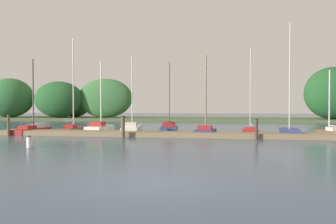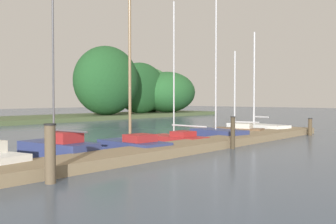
{
  "view_description": "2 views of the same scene",
  "coord_description": "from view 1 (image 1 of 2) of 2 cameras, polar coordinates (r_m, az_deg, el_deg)",
  "views": [
    {
      "loc": [
        1.67,
        -8.61,
        2.28
      ],
      "look_at": [
        -1.69,
        14.46,
        1.78
      ],
      "focal_mm": 31.92,
      "sensor_mm": 36.0,
      "label": 1
    },
    {
      "loc": [
        -10.62,
        2.78,
        2.19
      ],
      "look_at": [
        3.69,
        14.82,
        1.55
      ],
      "focal_mm": 44.12,
      "sensor_mm": 36.0,
      "label": 2
    }
  ],
  "objects": [
    {
      "name": "sailboat_8",
      "position": [
        25.52,
        28.55,
        -3.32
      ],
      "size": [
        1.63,
        3.22,
        4.94
      ],
      "rotation": [
        0.0,
        0.0,
        1.79
      ],
      "color": "brown",
      "rests_on": "ground"
    },
    {
      "name": "mooring_piling_0",
      "position": [
        25.7,
        -28.15,
        -2.19
      ],
      "size": [
        0.24,
        0.24,
        1.61
      ],
      "color": "brown",
      "rests_on": "ground"
    },
    {
      "name": "mooring_piling_1",
      "position": [
        21.41,
        -8.6,
        -2.81
      ],
      "size": [
        0.32,
        0.32,
        1.54
      ],
      "color": "brown",
      "rests_on": "ground"
    },
    {
      "name": "sailboat_7",
      "position": [
        24.02,
        22.16,
        -3.43
      ],
      "size": [
        1.79,
        3.3,
        8.41
      ],
      "rotation": [
        0.0,
        0.0,
        1.41
      ],
      "color": "navy",
      "rests_on": "ground"
    },
    {
      "name": "sailboat_0",
      "position": [
        27.42,
        -24.52,
        -2.96
      ],
      "size": [
        1.2,
        4.51,
        6.18
      ],
      "rotation": [
        0.0,
        0.0,
        1.57
      ],
      "color": "maroon",
      "rests_on": "ground"
    },
    {
      "name": "far_shore",
      "position": [
        44.72,
        7.05,
        2.12
      ],
      "size": [
        70.9,
        8.78,
        7.59
      ],
      "color": "#4C5B38",
      "rests_on": "ground"
    },
    {
      "name": "sailboat_6",
      "position": [
        24.0,
        15.43,
        -3.57
      ],
      "size": [
        1.41,
        3.47,
        6.78
      ],
      "rotation": [
        0.0,
        0.0,
        1.51
      ],
      "color": "maroon",
      "rests_on": "ground"
    },
    {
      "name": "sailboat_3",
      "position": [
        25.15,
        -6.91,
        -3.16
      ],
      "size": [
        1.86,
        4.45,
        6.48
      ],
      "rotation": [
        0.0,
        0.0,
        1.72
      ],
      "color": "white",
      "rests_on": "ground"
    },
    {
      "name": "sailboat_5",
      "position": [
        23.33,
        7.18,
        -3.5
      ],
      "size": [
        1.73,
        3.51,
        6.22
      ],
      "rotation": [
        0.0,
        0.0,
        1.46
      ],
      "color": "navy",
      "rests_on": "ground"
    },
    {
      "name": "channel_buoy_0",
      "position": [
        18.07,
        -24.91,
        -5.25
      ],
      "size": [
        0.32,
        0.32,
        0.65
      ],
      "color": "white",
      "rests_on": "ground"
    },
    {
      "name": "sailboat_1",
      "position": [
        26.68,
        -17.72,
        -2.88
      ],
      "size": [
        1.32,
        3.7,
        7.95
      ],
      "rotation": [
        0.0,
        0.0,
        1.65
      ],
      "color": "brown",
      "rests_on": "ground"
    },
    {
      "name": "sailboat_4",
      "position": [
        24.49,
        0.24,
        -3.22
      ],
      "size": [
        1.55,
        3.4,
        5.88
      ],
      "rotation": [
        0.0,
        0.0,
        1.65
      ],
      "color": "navy",
      "rests_on": "ground"
    },
    {
      "name": "mooring_piling_2",
      "position": [
        20.88,
        16.53,
        -3.14
      ],
      "size": [
        0.22,
        0.22,
        1.4
      ],
      "color": "#3D3323",
      "rests_on": "ground"
    },
    {
      "name": "dock_pier",
      "position": [
        21.89,
        3.88,
        -4.29
      ],
      "size": [
        29.22,
        1.8,
        0.35
      ],
      "color": "#847051",
      "rests_on": "ground"
    },
    {
      "name": "ground",
      "position": [
        9.06,
        -2.66,
        -13.35
      ],
      "size": [
        160.0,
        160.0,
        0.0
      ],
      "primitive_type": "plane",
      "color": "#425166"
    },
    {
      "name": "sailboat_2",
      "position": [
        25.95,
        -12.8,
        -2.95
      ],
      "size": [
        1.55,
        3.43,
        6.09
      ],
      "rotation": [
        0.0,
        0.0,
        1.5
      ],
      "color": "silver",
      "rests_on": "ground"
    }
  ]
}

